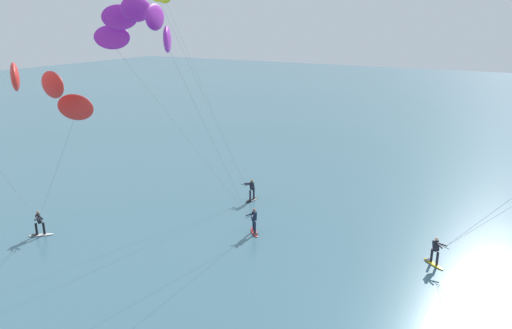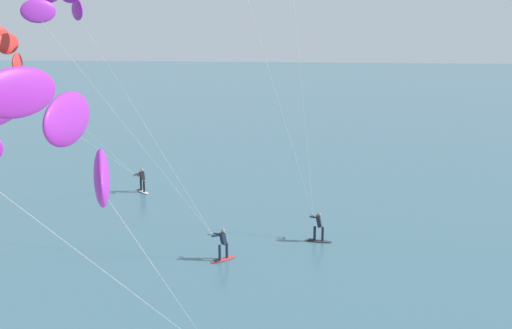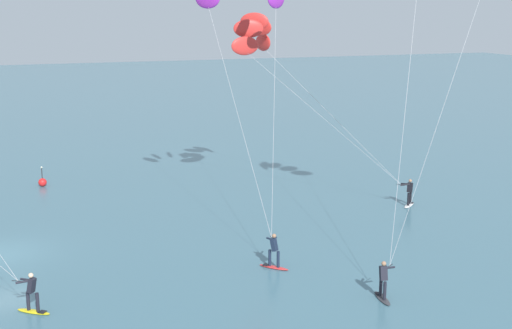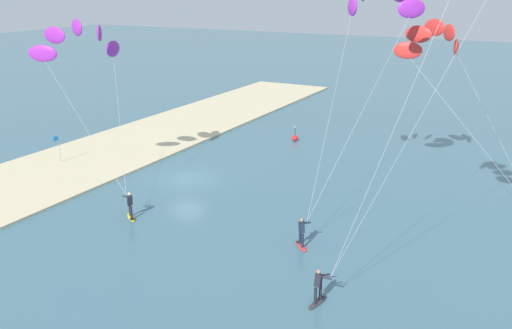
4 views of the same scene
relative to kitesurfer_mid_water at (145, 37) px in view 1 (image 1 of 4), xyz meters
The scene contains 2 objects.
kitesurfer_mid_water is the anchor object (origin of this frame).
kitesurfer_downwind 5.94m from the kitesurfer_mid_water, 149.96° to the left, with size 8.93×10.85×11.57m.
Camera 1 is at (-18.22, -1.92, 13.21)m, focal length 33.64 mm.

